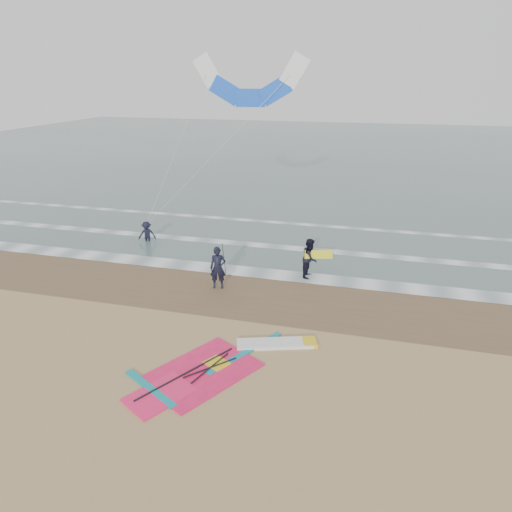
% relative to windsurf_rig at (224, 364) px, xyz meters
% --- Properties ---
extents(ground, '(120.00, 120.00, 0.00)m').
position_rel_windsurf_rig_xyz_m(ground, '(0.32, -0.51, -0.04)').
color(ground, tan).
rests_on(ground, ground).
extents(sea_water, '(120.00, 80.00, 0.02)m').
position_rel_windsurf_rig_xyz_m(sea_water, '(0.32, 47.49, -0.03)').
color(sea_water, '#47605E').
rests_on(sea_water, ground).
extents(wet_sand_band, '(120.00, 5.00, 0.01)m').
position_rel_windsurf_rig_xyz_m(wet_sand_band, '(0.32, 5.49, -0.03)').
color(wet_sand_band, brown).
rests_on(wet_sand_band, ground).
extents(foam_waterline, '(120.00, 9.15, 0.02)m').
position_rel_windsurf_rig_xyz_m(foam_waterline, '(0.32, 9.93, -0.01)').
color(foam_waterline, white).
rests_on(foam_waterline, ground).
extents(windsurf_rig, '(5.87, 5.56, 0.14)m').
position_rel_windsurf_rig_xyz_m(windsurf_rig, '(0.00, 0.00, 0.00)').
color(windsurf_rig, white).
rests_on(windsurf_rig, ground).
extents(person_standing, '(0.81, 0.64, 1.96)m').
position_rel_windsurf_rig_xyz_m(person_standing, '(-2.12, 5.65, 0.94)').
color(person_standing, black).
rests_on(person_standing, ground).
extents(person_walking, '(0.82, 1.00, 1.92)m').
position_rel_windsurf_rig_xyz_m(person_walking, '(1.70, 7.92, 0.92)').
color(person_walking, black).
rests_on(person_walking, ground).
extents(person_wading, '(1.14, 0.87, 1.57)m').
position_rel_windsurf_rig_xyz_m(person_wading, '(-8.14, 10.49, 0.75)').
color(person_wading, black).
rests_on(person_wading, ground).
extents(held_pole, '(0.17, 0.86, 1.82)m').
position_rel_windsurf_rig_xyz_m(held_pole, '(-1.82, 5.65, 1.40)').
color(held_pole, black).
rests_on(held_pole, ground).
extents(carried_kiteboard, '(1.30, 0.51, 0.39)m').
position_rel_windsurf_rig_xyz_m(carried_kiteboard, '(2.10, 7.82, 1.18)').
color(carried_kiteboard, yellow).
rests_on(carried_kiteboard, ground).
extents(surf_kite, '(8.71, 2.99, 9.21)m').
position_rel_windsurf_rig_xyz_m(surf_kite, '(-2.70, 13.34, 8.52)').
color(surf_kite, white).
rests_on(surf_kite, ground).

